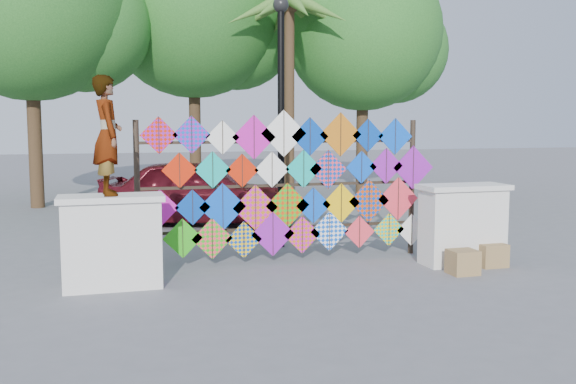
% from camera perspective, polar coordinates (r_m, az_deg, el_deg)
% --- Properties ---
extents(ground, '(80.00, 80.00, 0.00)m').
position_cam_1_polar(ground, '(9.81, 0.82, -7.11)').
color(ground, slate).
rests_on(ground, ground).
extents(parapet_left, '(1.40, 0.65, 1.28)m').
position_cam_1_polar(parapet_left, '(9.08, -15.37, -4.23)').
color(parapet_left, silver).
rests_on(parapet_left, ground).
extents(parapet_right, '(1.40, 0.65, 1.28)m').
position_cam_1_polar(parapet_right, '(10.60, 15.27, -2.74)').
color(parapet_right, silver).
rests_on(parapet_right, ground).
extents(kite_rack, '(4.98, 0.24, 2.46)m').
position_cam_1_polar(kite_rack, '(10.33, 0.31, 0.45)').
color(kite_rack, black).
rests_on(kite_rack, ground).
extents(tree_west, '(5.85, 5.20, 8.01)m').
position_cam_1_polar(tree_west, '(18.50, -21.70, 15.49)').
color(tree_west, '#4D3221').
rests_on(tree_west, ground).
extents(tree_mid, '(6.30, 5.60, 8.61)m').
position_cam_1_polar(tree_mid, '(20.67, -8.14, 15.94)').
color(tree_mid, '#4D3221').
rests_on(tree_mid, ground).
extents(tree_east, '(5.40, 4.80, 7.42)m').
position_cam_1_polar(tree_east, '(20.44, 6.92, 13.83)').
color(tree_east, '#4D3221').
rests_on(tree_east, ground).
extents(palm_tree, '(3.62, 3.62, 5.83)m').
position_cam_1_polar(palm_tree, '(18.05, 0.12, 14.79)').
color(palm_tree, '#4D3221').
rests_on(palm_tree, ground).
extents(vendor_woman, '(0.45, 0.63, 1.61)m').
position_cam_1_polar(vendor_woman, '(8.94, -15.75, 4.85)').
color(vendor_woman, '#99999E').
rests_on(vendor_woman, parapet_left).
extents(sedan, '(4.66, 3.03, 1.48)m').
position_cam_1_polar(sedan, '(14.30, -7.84, 0.04)').
color(sedan, '#4F0D16').
rests_on(sedan, ground).
extents(lamppost, '(0.28, 0.28, 4.46)m').
position_cam_1_polar(lamppost, '(11.56, -0.63, 8.35)').
color(lamppost, black).
rests_on(lamppost, ground).
extents(cardboard_box_near, '(0.41, 0.37, 0.37)m').
position_cam_1_polar(cardboard_box_near, '(9.98, 15.27, -6.03)').
color(cardboard_box_near, '#967949').
rests_on(cardboard_box_near, ground).
extents(cardboard_box_far, '(0.43, 0.40, 0.36)m').
position_cam_1_polar(cardboard_box_far, '(10.64, 17.55, -5.34)').
color(cardboard_box_far, '#967949').
rests_on(cardboard_box_far, ground).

